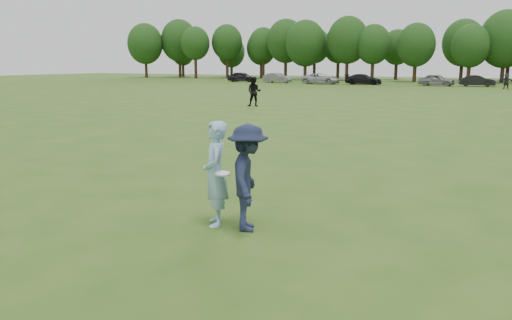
# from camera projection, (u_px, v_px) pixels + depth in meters

# --- Properties ---
(ground) EXTENTS (200.00, 200.00, 0.00)m
(ground) POSITION_uv_depth(u_px,v_px,m) (255.00, 232.00, 9.01)
(ground) COLOR #2D5217
(ground) RESTS_ON ground
(thrower) EXTENTS (0.79, 0.86, 1.97)m
(thrower) POSITION_uv_depth(u_px,v_px,m) (215.00, 174.00, 9.24)
(thrower) COLOR #94C0E5
(thrower) RESTS_ON ground
(defender) EXTENTS (1.18, 1.45, 1.95)m
(defender) POSITION_uv_depth(u_px,v_px,m) (248.00, 178.00, 8.99)
(defender) COLOR #1C223D
(defender) RESTS_ON ground
(player_far_a) EXTENTS (1.15, 0.99, 2.03)m
(player_far_a) POSITION_uv_depth(u_px,v_px,m) (254.00, 92.00, 34.38)
(player_far_a) COLOR black
(player_far_a) RESTS_ON ground
(player_far_d) EXTENTS (1.75, 0.87, 1.80)m
(player_far_d) POSITION_uv_depth(u_px,v_px,m) (506.00, 81.00, 56.35)
(player_far_d) COLOR #282828
(player_far_d) RESTS_ON ground
(car_a) EXTENTS (4.69, 2.23, 1.55)m
(car_a) POSITION_uv_depth(u_px,v_px,m) (242.00, 77.00, 77.28)
(car_a) COLOR black
(car_a) RESTS_ON ground
(car_b) EXTENTS (4.55, 2.11, 1.45)m
(car_b) POSITION_uv_depth(u_px,v_px,m) (277.00, 78.00, 74.09)
(car_b) COLOR slate
(car_b) RESTS_ON ground
(car_c) EXTENTS (5.38, 2.50, 1.49)m
(car_c) POSITION_uv_depth(u_px,v_px,m) (321.00, 79.00, 69.72)
(car_c) COLOR #B1B1B6
(car_c) RESTS_ON ground
(car_d) EXTENTS (4.98, 2.16, 1.43)m
(car_d) POSITION_uv_depth(u_px,v_px,m) (363.00, 79.00, 67.99)
(car_d) COLOR black
(car_d) RESTS_ON ground
(car_e) EXTENTS (4.65, 2.30, 1.52)m
(car_e) POSITION_uv_depth(u_px,v_px,m) (437.00, 80.00, 64.14)
(car_e) COLOR gray
(car_e) RESTS_ON ground
(car_f) EXTENTS (4.28, 1.52, 1.41)m
(car_f) POSITION_uv_depth(u_px,v_px,m) (477.00, 81.00, 62.65)
(car_f) COLOR black
(car_f) RESTS_ON ground
(disc_in_play) EXTENTS (0.27, 0.27, 0.06)m
(disc_in_play) POSITION_uv_depth(u_px,v_px,m) (222.00, 173.00, 8.97)
(disc_in_play) COLOR white
(disc_in_play) RESTS_ON ground
(treeline) EXTENTS (130.35, 18.39, 11.74)m
(treeline) POSITION_uv_depth(u_px,v_px,m) (505.00, 40.00, 73.96)
(treeline) COLOR #332114
(treeline) RESTS_ON ground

